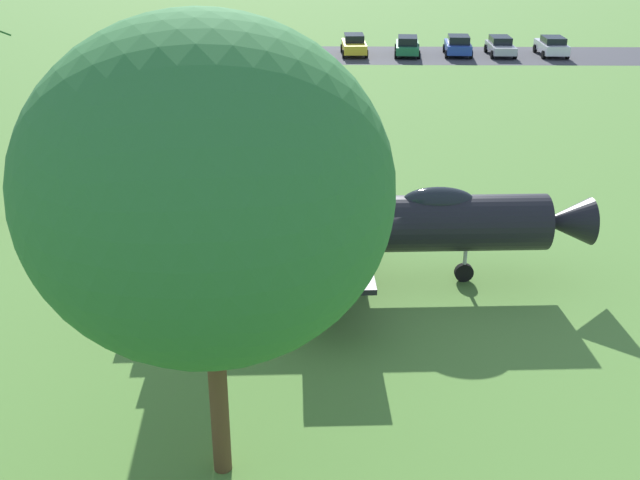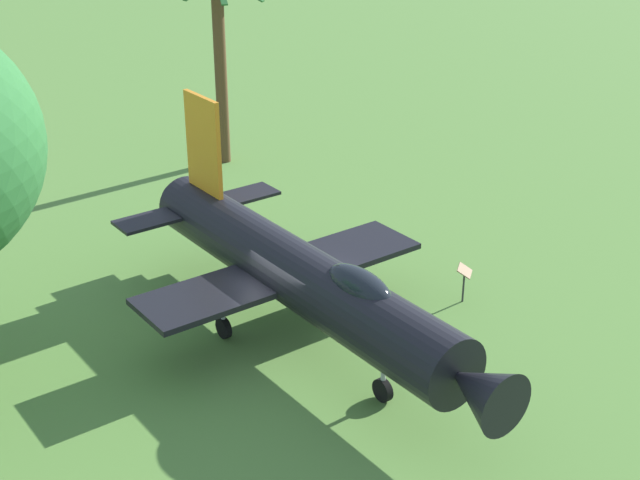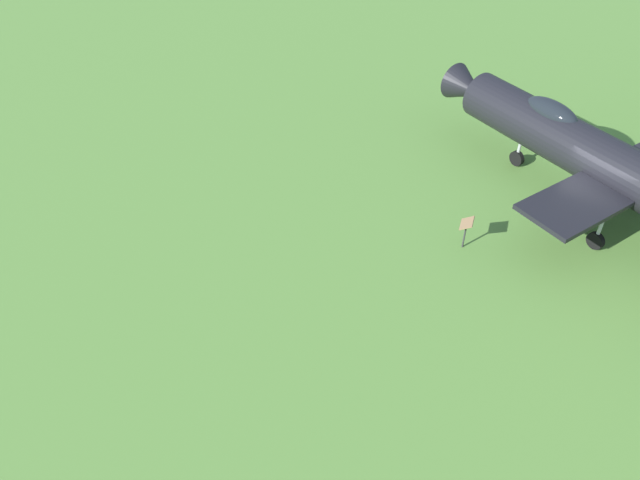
# 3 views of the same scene
# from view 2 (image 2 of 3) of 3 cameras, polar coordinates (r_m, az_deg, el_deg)

# --- Properties ---
(ground_plane) EXTENTS (200.00, 200.00, 0.00)m
(ground_plane) POSITION_cam_2_polar(r_m,az_deg,el_deg) (24.62, -1.53, -6.29)
(ground_plane) COLOR #568438
(display_jet) EXTENTS (13.43, 8.68, 5.79)m
(display_jet) POSITION_cam_2_polar(r_m,az_deg,el_deg) (23.35, -1.06, -2.36)
(display_jet) COLOR black
(display_jet) RESTS_ON ground_plane
(palm_tree) EXTENTS (3.94, 3.30, 7.79)m
(palm_tree) POSITION_cam_2_polar(r_m,az_deg,el_deg) (36.59, -6.39, 10.96)
(palm_tree) COLOR brown
(palm_tree) RESTS_ON ground_plane
(info_plaque) EXTENTS (0.53, 0.68, 1.14)m
(info_plaque) POSITION_cam_2_polar(r_m,az_deg,el_deg) (26.34, 9.22, -2.27)
(info_plaque) COLOR #333333
(info_plaque) RESTS_ON ground_plane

